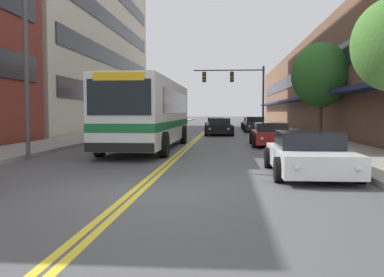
# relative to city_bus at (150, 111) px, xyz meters

# --- Properties ---
(ground_plane) EXTENTS (240.00, 240.00, 0.00)m
(ground_plane) POSITION_rel_city_bus_xyz_m (1.70, 25.76, -1.78)
(ground_plane) COLOR #4C4C4F
(sidewalk_left) EXTENTS (3.16, 106.00, 0.15)m
(sidewalk_left) POSITION_rel_city_bus_xyz_m (-5.39, 25.76, -1.71)
(sidewalk_left) COLOR gray
(sidewalk_left) RESTS_ON ground_plane
(sidewalk_right) EXTENTS (3.16, 106.00, 0.15)m
(sidewalk_right) POSITION_rel_city_bus_xyz_m (8.78, 25.76, -1.71)
(sidewalk_right) COLOR gray
(sidewalk_right) RESTS_ON ground_plane
(centre_line) EXTENTS (0.34, 106.00, 0.01)m
(centre_line) POSITION_rel_city_bus_xyz_m (1.70, 25.76, -1.78)
(centre_line) COLOR yellow
(centre_line) RESTS_ON ground_plane
(office_tower_left) EXTENTS (12.08, 31.68, 23.77)m
(office_tower_left) POSITION_rel_city_bus_xyz_m (-13.20, 20.88, 10.10)
(office_tower_left) COLOR beige
(office_tower_left) RESTS_ON ground_plane
(storefront_row_right) EXTENTS (9.10, 68.00, 8.33)m
(storefront_row_right) POSITION_rel_city_bus_xyz_m (14.59, 25.76, 2.38)
(storefront_row_right) COLOR brown
(storefront_row_right) RESTS_ON ground_plane
(city_bus) EXTENTS (2.83, 11.81, 3.15)m
(city_bus) POSITION_rel_city_bus_xyz_m (0.00, 0.00, 0.00)
(city_bus) COLOR silver
(city_bus) RESTS_ON ground_plane
(car_slate_blue_parked_left_mid) EXTENTS (2.18, 4.73, 1.43)m
(car_slate_blue_parked_left_mid) POSITION_rel_city_bus_xyz_m (-2.70, 20.06, -1.12)
(car_slate_blue_parked_left_mid) COLOR #475675
(car_slate_blue_parked_left_mid) RESTS_ON ground_plane
(car_silver_parked_left_far) EXTENTS (2.07, 4.84, 1.31)m
(car_silver_parked_left_far) POSITION_rel_city_bus_xyz_m (-2.67, 12.39, -1.18)
(car_silver_parked_left_far) COLOR #B7B7BC
(car_silver_parked_left_far) RESTS_ON ground_plane
(car_white_parked_right_foreground) EXTENTS (2.19, 4.61, 1.20)m
(car_white_parked_right_foreground) POSITION_rel_city_bus_xyz_m (5.95, -8.22, -1.22)
(car_white_parked_right_foreground) COLOR white
(car_white_parked_right_foreground) RESTS_ON ground_plane
(car_dark_grey_parked_right_mid) EXTENTS (2.00, 4.91, 1.19)m
(car_dark_grey_parked_right_mid) POSITION_rel_city_bus_xyz_m (6.12, 23.74, -1.22)
(car_dark_grey_parked_right_mid) COLOR #38383D
(car_dark_grey_parked_right_mid) RESTS_ON ground_plane
(car_red_parked_right_far) EXTENTS (2.09, 4.40, 1.18)m
(car_red_parked_right_far) POSITION_rel_city_bus_xyz_m (5.96, 2.08, -1.23)
(car_red_parked_right_far) COLOR maroon
(car_red_parked_right_far) RESTS_ON ground_plane
(car_charcoal_parked_right_end) EXTENTS (1.98, 4.91, 1.33)m
(car_charcoal_parked_right_end) POSITION_rel_city_bus_xyz_m (6.08, 17.45, -1.16)
(car_charcoal_parked_right_end) COLOR #232328
(car_charcoal_parked_right_end) RESTS_ON ground_plane
(car_black_moving_lead) EXTENTS (2.13, 4.41, 1.29)m
(car_black_moving_lead) POSITION_rel_city_bus_xyz_m (3.11, 12.02, -1.17)
(car_black_moving_lead) COLOR black
(car_black_moving_lead) RESTS_ON ground_plane
(car_beige_moving_second) EXTENTS (2.02, 4.22, 1.19)m
(car_beige_moving_second) POSITION_rel_city_bus_xyz_m (2.49, 23.22, -1.22)
(car_beige_moving_second) COLOR #BCAD89
(car_beige_moving_second) RESTS_ON ground_plane
(traffic_signal_mast) EXTENTS (6.36, 0.38, 5.86)m
(traffic_signal_mast) POSITION_rel_city_bus_xyz_m (4.65, 18.68, 2.41)
(traffic_signal_mast) COLOR #47474C
(traffic_signal_mast) RESTS_ON ground_plane
(street_lamp_left_near) EXTENTS (2.26, 0.28, 8.44)m
(street_lamp_left_near) POSITION_rel_city_bus_xyz_m (-3.31, -5.25, 3.19)
(street_lamp_left_near) COLOR #47474C
(street_lamp_left_near) RESTS_ON ground_plane
(street_tree_right_mid) EXTENTS (3.57, 3.57, 5.81)m
(street_tree_right_mid) POSITION_rel_city_bus_xyz_m (9.35, 6.46, 2.21)
(street_tree_right_mid) COLOR brown
(street_tree_right_mid) RESTS_ON sidewalk_right
(fire_hydrant) EXTENTS (0.29, 0.21, 0.77)m
(fire_hydrant) POSITION_rel_city_bus_xyz_m (7.64, -1.23, -1.25)
(fire_hydrant) COLOR #B7B7BC
(fire_hydrant) RESTS_ON sidewalk_right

